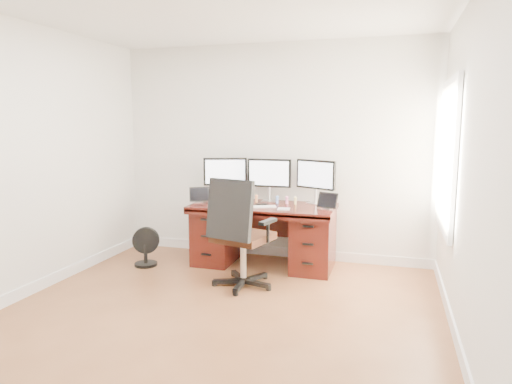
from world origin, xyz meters
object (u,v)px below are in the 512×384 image
(office_chair, at_px, (240,252))
(keyboard, at_px, (265,207))
(floor_fan, at_px, (145,247))
(desk, at_px, (264,233))
(monitor_center, at_px, (269,175))

(office_chair, bearing_deg, keyboard, 97.02)
(floor_fan, bearing_deg, desk, -3.58)
(desk, distance_m, office_chair, 0.80)
(office_chair, distance_m, floor_fan, 1.40)
(floor_fan, relative_size, keyboard, 1.78)
(monitor_center, distance_m, keyboard, 0.53)
(desk, xyz_separation_m, keyboard, (0.06, -0.17, 0.36))
(desk, xyz_separation_m, monitor_center, (-0.00, 0.24, 0.68))
(floor_fan, xyz_separation_m, keyboard, (1.43, 0.26, 0.53))
(desk, relative_size, keyboard, 6.44)
(desk, height_order, office_chair, office_chair)
(office_chair, relative_size, monitor_center, 2.12)
(desk, bearing_deg, floor_fan, -162.23)
(office_chair, relative_size, keyboard, 4.42)
(office_chair, height_order, keyboard, office_chair)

